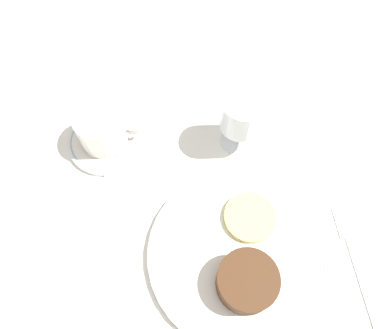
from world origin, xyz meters
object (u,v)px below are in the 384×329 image
(coffee_cup, at_px, (102,128))
(wine_glass, at_px, (242,116))
(dessert_cake, at_px, (247,281))
(dinner_plate, at_px, (238,253))
(fork, at_px, (352,252))

(coffee_cup, height_order, wine_glass, wine_glass)
(wine_glass, xyz_separation_m, dessert_cake, (0.01, -0.24, -0.04))
(coffee_cup, bearing_deg, dinner_plate, -39.98)
(wine_glass, bearing_deg, fork, -47.77)
(dinner_plate, distance_m, coffee_cup, 0.29)
(dinner_plate, height_order, wine_glass, wine_glass)
(dinner_plate, distance_m, fork, 0.17)
(wine_glass, height_order, dessert_cake, wine_glass)
(dinner_plate, relative_size, coffee_cup, 2.49)
(fork, bearing_deg, dessert_cake, -161.36)
(coffee_cup, distance_m, fork, 0.43)
(wine_glass, height_order, fork, wine_glass)
(dinner_plate, relative_size, wine_glass, 2.39)
(wine_glass, relative_size, dessert_cake, 1.34)
(coffee_cup, distance_m, dessert_cake, 0.32)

